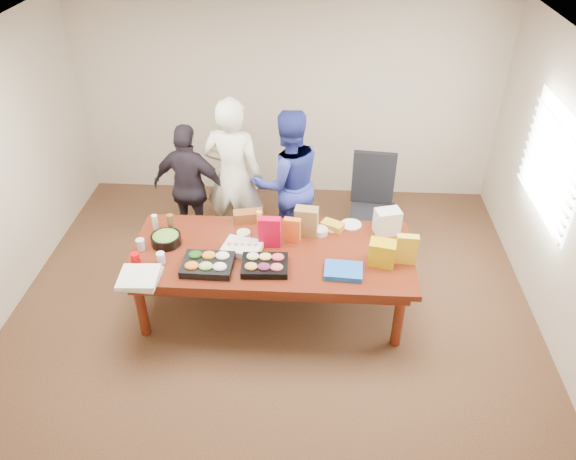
# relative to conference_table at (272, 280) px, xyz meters

# --- Properties ---
(floor) EXTENTS (5.50, 5.00, 0.02)m
(floor) POSITION_rel_conference_table_xyz_m (0.00, 0.00, -0.39)
(floor) COLOR #47301E
(floor) RESTS_ON ground
(ceiling) EXTENTS (5.50, 5.00, 0.02)m
(ceiling) POSITION_rel_conference_table_xyz_m (0.00, 0.00, 2.33)
(ceiling) COLOR white
(ceiling) RESTS_ON wall_back
(wall_back) EXTENTS (5.50, 0.04, 2.70)m
(wall_back) POSITION_rel_conference_table_xyz_m (0.00, 2.50, 0.98)
(wall_back) COLOR beige
(wall_back) RESTS_ON floor
(wall_front) EXTENTS (5.50, 0.04, 2.70)m
(wall_front) POSITION_rel_conference_table_xyz_m (0.00, -2.50, 0.98)
(wall_front) COLOR beige
(wall_front) RESTS_ON floor
(wall_right) EXTENTS (0.04, 5.00, 2.70)m
(wall_right) POSITION_rel_conference_table_xyz_m (2.75, 0.00, 0.98)
(wall_right) COLOR beige
(wall_right) RESTS_ON floor
(window_panel) EXTENTS (0.03, 1.40, 1.10)m
(window_panel) POSITION_rel_conference_table_xyz_m (2.72, 0.60, 1.12)
(window_panel) COLOR white
(window_panel) RESTS_ON wall_right
(window_blinds) EXTENTS (0.04, 1.36, 1.00)m
(window_blinds) POSITION_rel_conference_table_xyz_m (2.68, 0.60, 1.12)
(window_blinds) COLOR beige
(window_blinds) RESTS_ON wall_right
(conference_table) EXTENTS (2.80, 1.20, 0.75)m
(conference_table) POSITION_rel_conference_table_xyz_m (0.00, 0.00, 0.00)
(conference_table) COLOR #4C1C0F
(conference_table) RESTS_ON floor
(office_chair) EXTENTS (0.65, 0.65, 1.17)m
(office_chair) POSITION_rel_conference_table_xyz_m (1.08, 1.04, 0.21)
(office_chair) COLOR black
(office_chair) RESTS_ON floor
(person_center) EXTENTS (0.77, 0.58, 1.91)m
(person_center) POSITION_rel_conference_table_xyz_m (-0.52, 1.10, 0.58)
(person_center) COLOR silver
(person_center) RESTS_ON floor
(person_right) EXTENTS (1.04, 0.93, 1.76)m
(person_right) POSITION_rel_conference_table_xyz_m (0.09, 1.15, 0.50)
(person_right) COLOR navy
(person_right) RESTS_ON floor
(person_left) EXTENTS (0.98, 0.56, 1.57)m
(person_left) POSITION_rel_conference_table_xyz_m (-1.04, 1.13, 0.41)
(person_left) COLOR black
(person_left) RESTS_ON floor
(veggie_tray) EXTENTS (0.49, 0.39, 0.07)m
(veggie_tray) POSITION_rel_conference_table_xyz_m (-0.59, -0.29, 0.41)
(veggie_tray) COLOR black
(veggie_tray) RESTS_ON conference_table
(fruit_tray) EXTENTS (0.45, 0.36, 0.07)m
(fruit_tray) POSITION_rel_conference_table_xyz_m (-0.04, -0.27, 0.41)
(fruit_tray) COLOR black
(fruit_tray) RESTS_ON conference_table
(sheet_cake) EXTENTS (0.43, 0.36, 0.07)m
(sheet_cake) POSITION_rel_conference_table_xyz_m (-0.29, 0.00, 0.41)
(sheet_cake) COLOR silver
(sheet_cake) RESTS_ON conference_table
(salad_bowl) EXTENTS (0.38, 0.38, 0.10)m
(salad_bowl) POSITION_rel_conference_table_xyz_m (-1.07, 0.07, 0.42)
(salad_bowl) COLOR black
(salad_bowl) RESTS_ON conference_table
(chip_bag_blue) EXTENTS (0.37, 0.29, 0.05)m
(chip_bag_blue) POSITION_rel_conference_table_xyz_m (0.70, -0.30, 0.40)
(chip_bag_blue) COLOR blue
(chip_bag_blue) RESTS_ON conference_table
(chip_bag_red) EXTENTS (0.22, 0.09, 0.32)m
(chip_bag_red) POSITION_rel_conference_table_xyz_m (-0.03, 0.10, 0.54)
(chip_bag_red) COLOR red
(chip_bag_red) RESTS_ON conference_table
(chip_bag_yellow) EXTENTS (0.21, 0.10, 0.31)m
(chip_bag_yellow) POSITION_rel_conference_table_xyz_m (1.30, -0.10, 0.53)
(chip_bag_yellow) COLOR yellow
(chip_bag_yellow) RESTS_ON conference_table
(chip_bag_orange) EXTENTS (0.18, 0.10, 0.26)m
(chip_bag_orange) POSITION_rel_conference_table_xyz_m (0.19, 0.20, 0.51)
(chip_bag_orange) COLOR orange
(chip_bag_orange) RESTS_ON conference_table
(mayo_jar) EXTENTS (0.08, 0.08, 0.13)m
(mayo_jar) POSITION_rel_conference_table_xyz_m (0.26, 0.40, 0.44)
(mayo_jar) COLOR white
(mayo_jar) RESTS_ON conference_table
(mustard_bottle) EXTENTS (0.06, 0.06, 0.15)m
(mustard_bottle) POSITION_rel_conference_table_xyz_m (-0.17, 0.48, 0.45)
(mustard_bottle) COLOR yellow
(mustard_bottle) RESTS_ON conference_table
(dressing_bottle) EXTENTS (0.07, 0.07, 0.20)m
(dressing_bottle) POSITION_rel_conference_table_xyz_m (-1.07, 0.29, 0.48)
(dressing_bottle) COLOR brown
(dressing_bottle) RESTS_ON conference_table
(ranch_bottle) EXTENTS (0.06, 0.06, 0.18)m
(ranch_bottle) POSITION_rel_conference_table_xyz_m (-1.24, 0.31, 0.46)
(ranch_bottle) COLOR beige
(ranch_bottle) RESTS_ON conference_table
(banana_bunch) EXTENTS (0.26, 0.22, 0.07)m
(banana_bunch) POSITION_rel_conference_table_xyz_m (0.61, 0.43, 0.41)
(banana_bunch) COLOR gold
(banana_bunch) RESTS_ON conference_table
(bread_loaf) EXTENTS (0.33, 0.20, 0.12)m
(bread_loaf) POSITION_rel_conference_table_xyz_m (-0.29, 0.52, 0.44)
(bread_loaf) COLOR brown
(bread_loaf) RESTS_ON conference_table
(kraft_bag) EXTENTS (0.25, 0.16, 0.31)m
(kraft_bag) POSITION_rel_conference_table_xyz_m (0.33, 0.33, 0.53)
(kraft_bag) COLOR olive
(kraft_bag) RESTS_ON conference_table
(red_cup) EXTENTS (0.09, 0.09, 0.11)m
(red_cup) POSITION_rel_conference_table_xyz_m (-1.29, -0.26, 0.43)
(red_cup) COLOR #B70006
(red_cup) RESTS_ON conference_table
(clear_cup_a) EXTENTS (0.09, 0.09, 0.11)m
(clear_cup_a) POSITION_rel_conference_table_xyz_m (-1.05, -0.24, 0.43)
(clear_cup_a) COLOR silver
(clear_cup_a) RESTS_ON conference_table
(clear_cup_b) EXTENTS (0.10, 0.10, 0.12)m
(clear_cup_b) POSITION_rel_conference_table_xyz_m (-1.30, -0.04, 0.43)
(clear_cup_b) COLOR silver
(clear_cup_b) RESTS_ON conference_table
(pizza_box_lower) EXTENTS (0.37, 0.37, 0.04)m
(pizza_box_lower) POSITION_rel_conference_table_xyz_m (-1.18, -0.52, 0.40)
(pizza_box_lower) COLOR beige
(pizza_box_lower) RESTS_ON conference_table
(pizza_box_upper) EXTENTS (0.37, 0.37, 0.04)m
(pizza_box_upper) POSITION_rel_conference_table_xyz_m (-1.18, -0.54, 0.44)
(pizza_box_upper) COLOR white
(pizza_box_upper) RESTS_ON pizza_box_lower
(plate_a) EXTENTS (0.28, 0.28, 0.01)m
(plate_a) POSITION_rel_conference_table_xyz_m (0.61, 0.46, 0.38)
(plate_a) COLOR white
(plate_a) RESTS_ON conference_table
(plate_b) EXTENTS (0.27, 0.27, 0.01)m
(plate_b) POSITION_rel_conference_table_xyz_m (0.80, 0.51, 0.38)
(plate_b) COLOR white
(plate_b) RESTS_ON conference_table
(dip_bowl_a) EXTENTS (0.16, 0.16, 0.06)m
(dip_bowl_a) POSITION_rel_conference_table_xyz_m (0.48, 0.33, 0.41)
(dip_bowl_a) COLOR silver
(dip_bowl_a) RESTS_ON conference_table
(dip_bowl_b) EXTENTS (0.17, 0.17, 0.06)m
(dip_bowl_b) POSITION_rel_conference_table_xyz_m (-0.31, 0.24, 0.40)
(dip_bowl_b) COLOR beige
(dip_bowl_b) RESTS_ON conference_table
(grocery_bag_white) EXTENTS (0.29, 0.24, 0.27)m
(grocery_bag_white) POSITION_rel_conference_table_xyz_m (1.16, 0.40, 0.51)
(grocery_bag_white) COLOR silver
(grocery_bag_white) RESTS_ON conference_table
(grocery_bag_yellow) EXTENTS (0.28, 0.22, 0.25)m
(grocery_bag_yellow) POSITION_rel_conference_table_xyz_m (1.07, -0.13, 0.50)
(grocery_bag_yellow) COLOR #D3A808
(grocery_bag_yellow) RESTS_ON conference_table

